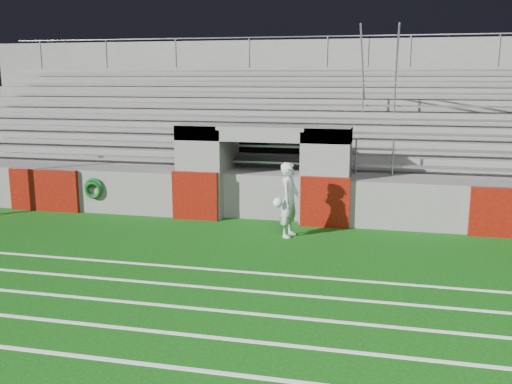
# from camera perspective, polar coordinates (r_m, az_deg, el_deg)

# --- Properties ---
(ground) EXTENTS (90.00, 90.00, 0.00)m
(ground) POSITION_cam_1_polar(r_m,az_deg,el_deg) (12.81, -2.71, -6.35)
(ground) COLOR #0C430B
(ground) RESTS_ON ground
(field_markings) EXTENTS (28.00, 8.09, 0.01)m
(field_markings) POSITION_cam_1_polar(r_m,az_deg,el_deg) (8.47, -12.28, -16.32)
(field_markings) COLOR white
(field_markings) RESTS_ON ground
(stadium_structure) EXTENTS (26.00, 8.48, 5.42)m
(stadium_structure) POSITION_cam_1_polar(r_m,az_deg,el_deg) (20.13, 3.42, 4.52)
(stadium_structure) COLOR #615E5C
(stadium_structure) RESTS_ON ground
(goalkeeper_with_ball) EXTENTS (0.63, 0.81, 1.86)m
(goalkeeper_with_ball) POSITION_cam_1_polar(r_m,az_deg,el_deg) (14.09, 3.33, -0.79)
(goalkeeper_with_ball) COLOR silver
(goalkeeper_with_ball) RESTS_ON ground
(hose_coil) EXTENTS (0.59, 0.15, 0.61)m
(hose_coil) POSITION_cam_1_polar(r_m,az_deg,el_deg) (17.10, -15.94, 0.31)
(hose_coil) COLOR #0E461D
(hose_coil) RESTS_ON ground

